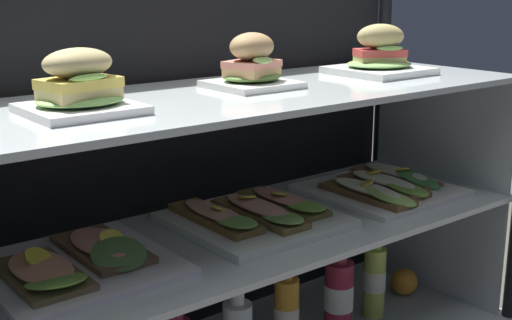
# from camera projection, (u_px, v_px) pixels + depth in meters

# --- Properties ---
(case_frame) EXTENTS (1.37, 0.52, 0.96)m
(case_frame) POSITION_uv_depth(u_px,v_px,m) (220.00, 148.00, 1.59)
(case_frame) COLOR black
(case_frame) RESTS_ON ground
(riser_lower_tier) EXTENTS (1.30, 0.44, 0.32)m
(riser_lower_tier) POSITION_uv_depth(u_px,v_px,m) (256.00, 298.00, 1.58)
(riser_lower_tier) COLOR silver
(riser_lower_tier) RESTS_ON case_base_deck
(shelf_lower_glass) EXTENTS (1.32, 0.46, 0.01)m
(shelf_lower_glass) POSITION_uv_depth(u_px,v_px,m) (256.00, 230.00, 1.53)
(shelf_lower_glass) COLOR silver
(shelf_lower_glass) RESTS_ON riser_lower_tier
(riser_upper_tier) EXTENTS (1.30, 0.44, 0.29)m
(riser_upper_tier) POSITION_uv_depth(u_px,v_px,m) (256.00, 163.00, 1.50)
(riser_upper_tier) COLOR silver
(riser_upper_tier) RESTS_ON shelf_lower_glass
(shelf_upper_glass) EXTENTS (1.32, 0.46, 0.01)m
(shelf_upper_glass) POSITION_uv_depth(u_px,v_px,m) (256.00, 93.00, 1.46)
(shelf_upper_glass) COLOR silver
(shelf_upper_glass) RESTS_ON riser_upper_tier
(plated_roll_sandwich_mid_left) EXTENTS (0.18, 0.18, 0.11)m
(plated_roll_sandwich_mid_left) POSITION_uv_depth(u_px,v_px,m) (79.00, 88.00, 1.18)
(plated_roll_sandwich_mid_left) COLOR white
(plated_roll_sandwich_mid_left) RESTS_ON shelf_upper_glass
(plated_roll_sandwich_center) EXTENTS (0.17, 0.17, 0.12)m
(plated_roll_sandwich_center) POSITION_uv_depth(u_px,v_px,m) (252.00, 66.00, 1.47)
(plated_roll_sandwich_center) COLOR white
(plated_roll_sandwich_center) RESTS_ON shelf_upper_glass
(plated_roll_sandwich_near_left_corner) EXTENTS (0.21, 0.21, 0.12)m
(plated_roll_sandwich_near_left_corner) POSITION_uv_depth(u_px,v_px,m) (380.00, 58.00, 1.69)
(plated_roll_sandwich_near_left_corner) COLOR white
(plated_roll_sandwich_near_left_corner) RESTS_ON shelf_upper_glass
(open_sandwich_tray_far_left) EXTENTS (0.34, 0.33, 0.06)m
(open_sandwich_tray_far_left) POSITION_uv_depth(u_px,v_px,m) (77.00, 263.00, 1.29)
(open_sandwich_tray_far_left) COLOR white
(open_sandwich_tray_far_left) RESTS_ON shelf_lower_glass
(open_sandwich_tray_mid_right) EXTENTS (0.34, 0.33, 0.06)m
(open_sandwich_tray_mid_right) POSITION_uv_depth(u_px,v_px,m) (256.00, 215.00, 1.54)
(open_sandwich_tray_mid_right) COLOR white
(open_sandwich_tray_mid_right) RESTS_ON shelf_lower_glass
(open_sandwich_tray_near_right_corner) EXTENTS (0.34, 0.35, 0.06)m
(open_sandwich_tray_near_right_corner) POSITION_uv_depth(u_px,v_px,m) (384.00, 187.00, 1.76)
(open_sandwich_tray_near_right_corner) COLOR white
(open_sandwich_tray_near_right_corner) RESTS_ON shelf_lower_glass
(juice_bottle_back_center) EXTENTS (0.06, 0.06, 0.24)m
(juice_bottle_back_center) POSITION_uv_depth(u_px,v_px,m) (286.00, 316.00, 1.62)
(juice_bottle_back_center) COLOR orange
(juice_bottle_back_center) RESTS_ON case_base_deck
(juice_bottle_front_left_end) EXTENTS (0.07, 0.07, 0.24)m
(juice_bottle_front_left_end) POSITION_uv_depth(u_px,v_px,m) (339.00, 296.00, 1.72)
(juice_bottle_front_left_end) COLOR maroon
(juice_bottle_front_left_end) RESTS_ON case_base_deck
(juice_bottle_back_left) EXTENTS (0.06, 0.06, 0.25)m
(juice_bottle_back_left) POSITION_uv_depth(u_px,v_px,m) (374.00, 278.00, 1.82)
(juice_bottle_back_left) COLOR #BDD756
(juice_bottle_back_left) RESTS_ON case_base_deck
(orange_fruit_beside_bottles) EXTENTS (0.08, 0.08, 0.08)m
(orange_fruit_beside_bottles) POSITION_uv_depth(u_px,v_px,m) (404.00, 282.00, 1.95)
(orange_fruit_beside_bottles) COLOR orange
(orange_fruit_beside_bottles) RESTS_ON case_base_deck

